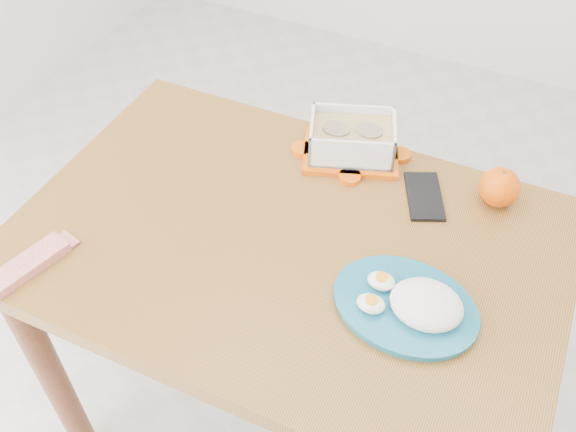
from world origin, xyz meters
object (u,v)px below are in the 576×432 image
at_px(food_container, 352,139).
at_px(smartphone, 424,196).
at_px(orange_fruit, 500,187).
at_px(dining_table, 288,276).
at_px(rice_plate, 412,303).

bearing_deg(food_container, smartphone, -38.78).
height_order(orange_fruit, smartphone, orange_fruit).
relative_size(food_container, smartphone, 1.77).
bearing_deg(dining_table, rice_plate, -14.04).
bearing_deg(dining_table, food_container, 85.72).
height_order(food_container, orange_fruit, food_container).
distance_m(orange_fruit, rice_plate, 0.34).
bearing_deg(rice_plate, orange_fruit, 82.47).
xyz_separation_m(food_container, smartphone, (0.19, -0.06, -0.04)).
distance_m(dining_table, orange_fruit, 0.46).
height_order(dining_table, smartphone, smartphone).
bearing_deg(orange_fruit, dining_table, -140.93).
xyz_separation_m(orange_fruit, rice_plate, (-0.07, -0.33, -0.02)).
bearing_deg(orange_fruit, smartphone, -159.08).
relative_size(orange_fruit, smartphone, 0.58).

